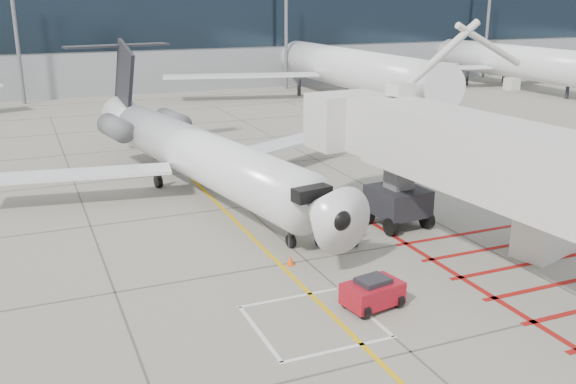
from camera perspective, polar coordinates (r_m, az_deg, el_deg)
name	(u,v)px	position (r m, az deg, el deg)	size (l,w,h in m)	color
ground_plane	(351,299)	(24.27, 5.59, -9.49)	(260.00, 260.00, 0.00)	gray
regional_jet	(218,135)	(33.63, -6.26, 5.09)	(23.76, 29.96, 7.85)	white
jet_bridge	(503,177)	(26.25, 18.53, 1.29)	(9.67, 20.42, 8.17)	silver
pushback_tug	(373,292)	(23.53, 7.52, -8.80)	(2.09, 1.30, 1.22)	#A20F1D
baggage_cart	(336,234)	(28.92, 4.32, -3.76)	(1.82, 1.15, 1.15)	#56565B
ground_power_unit	(545,231)	(29.89, 21.86, -3.25)	(2.73, 1.59, 2.16)	silver
cone_nose	(291,260)	(26.99, 0.23, -6.06)	(0.32, 0.32, 0.45)	#F24B0C
cone_side	(293,216)	(32.23, 0.42, -2.16)	(0.32, 0.32, 0.45)	#F9410D
terminal_building	(173,26)	(91.45, -10.17, 14.31)	(180.00, 28.00, 14.00)	gray
terminal_glass_band	(200,22)	(77.79, -7.79, 14.74)	(180.00, 0.10, 6.00)	black
bg_aircraft_c	(333,40)	(72.96, 3.99, 13.31)	(37.29, 41.43, 12.43)	silver
bg_aircraft_d	(500,39)	(85.94, 18.30, 12.82)	(35.11, 39.02, 11.70)	silver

